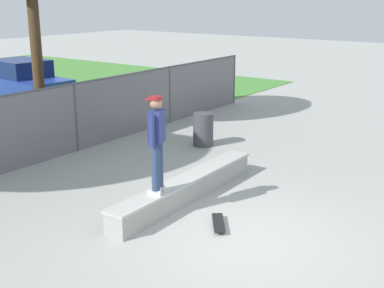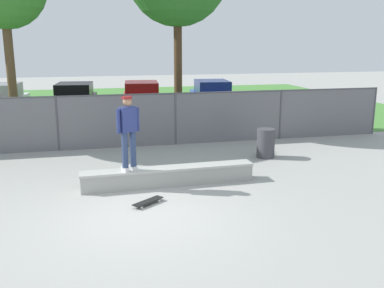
# 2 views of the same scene
# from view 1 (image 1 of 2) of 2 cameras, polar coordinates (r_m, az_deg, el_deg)

# --- Properties ---
(ground_plane) EXTENTS (80.00, 80.00, 0.00)m
(ground_plane) POSITION_cam_1_polar(r_m,az_deg,el_deg) (9.07, 5.48, -10.48)
(ground_plane) COLOR #9E9E99
(concrete_ledge) EXTENTS (4.43, 0.59, 0.47)m
(concrete_ledge) POSITION_cam_1_polar(r_m,az_deg,el_deg) (10.64, -0.62, -4.89)
(concrete_ledge) COLOR #999993
(concrete_ledge) RESTS_ON ground
(skateboarder) EXTENTS (0.57, 0.38, 1.84)m
(skateboarder) POSITION_cam_1_polar(r_m,az_deg,el_deg) (9.47, -3.89, 0.45)
(skateboarder) COLOR beige
(skateboarder) RESTS_ON concrete_ledge
(skateboard) EXTENTS (0.76, 0.64, 0.09)m
(skateboard) POSITION_cam_1_polar(r_m,az_deg,el_deg) (9.51, 2.92, -8.62)
(skateboard) COLOR black
(skateboard) RESTS_ON ground
(chainlink_fence) EXTENTS (20.07, 0.07, 1.85)m
(chainlink_fence) POSITION_cam_1_polar(r_m,az_deg,el_deg) (12.86, -19.26, 1.49)
(chainlink_fence) COLOR #4C4C51
(chainlink_fence) RESTS_ON ground
(car_blue) EXTENTS (2.33, 4.36, 1.66)m
(car_blue) POSITION_cam_1_polar(r_m,az_deg,el_deg) (21.15, -18.02, 6.55)
(car_blue) COLOR #233D9E
(car_blue) RESTS_ON ground
(trash_bin) EXTENTS (0.56, 0.56, 0.92)m
(trash_bin) POSITION_cam_1_polar(r_m,az_deg,el_deg) (14.37, 1.24, 1.60)
(trash_bin) COLOR #3F3F44
(trash_bin) RESTS_ON ground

